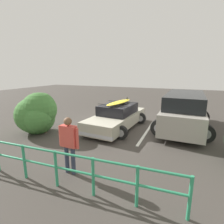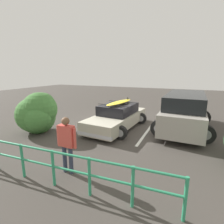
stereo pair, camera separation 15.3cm
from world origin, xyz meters
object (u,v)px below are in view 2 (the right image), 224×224
at_px(suv_car, 184,111).
at_px(person_bystander, 67,140).
at_px(sedan_car, 117,117).
at_px(bush_near_left, 38,113).

distance_m(suv_car, person_bystander, 6.08).
bearing_deg(person_bystander, suv_car, -117.57).
bearing_deg(suv_car, sedan_car, 19.34).
relative_size(suv_car, bush_near_left, 2.58).
bearing_deg(sedan_car, bush_near_left, 34.43).
xyz_separation_m(sedan_car, person_bystander, (-0.26, 4.31, 0.41)).
relative_size(suv_car, person_bystander, 3.13).
bearing_deg(bush_near_left, suv_car, -152.59).
bearing_deg(suv_car, person_bystander, 62.43).
height_order(suv_car, person_bystander, suv_car).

